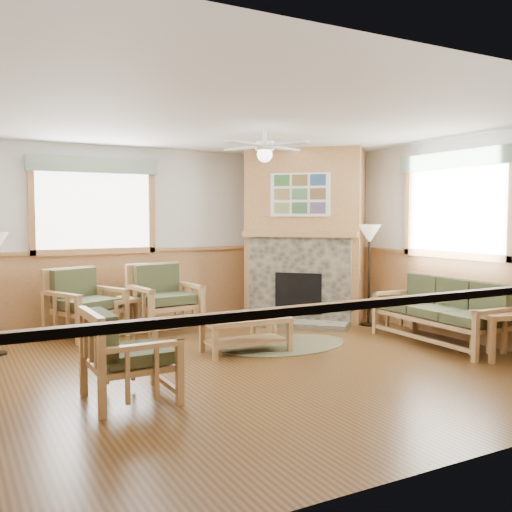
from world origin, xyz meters
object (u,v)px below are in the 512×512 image
floor_lamp_right (369,275)px  footstool (271,327)px  end_table_sofa (499,336)px  armchair_left (130,355)px  armchair_back_right (165,298)px  end_table_chairs (120,316)px  armchair_back_left (86,303)px  coffee_table (246,335)px  sofa (441,311)px

floor_lamp_right → footstool: bearing=-173.9°
end_table_sofa → floor_lamp_right: size_ratio=0.35×
armchair_left → floor_lamp_right: size_ratio=0.54×
armchair_left → floor_lamp_right: (4.18, 1.74, 0.35)m
armchair_back_right → end_table_chairs: bearing=162.6°
footstool → floor_lamp_right: (1.82, 0.19, 0.59)m
end_table_sofa → end_table_chairs: bearing=134.6°
armchair_back_left → floor_lamp_right: 4.13m
armchair_left → footstool: (2.36, 1.55, -0.23)m
coffee_table → end_table_sofa: (2.42, -1.70, 0.06)m
end_table_sofa → sofa: bearing=90.0°
sofa → armchair_left: bearing=-83.9°
armchair_left → end_table_chairs: size_ratio=1.66×
armchair_back_left → end_table_sofa: (3.94, -3.53, -0.20)m
sofa → coffee_table: (-2.42, 0.81, -0.21)m
end_table_sofa → footstool: size_ratio=1.29×
coffee_table → end_table_chairs: (-1.06, 1.82, 0.04)m
armchair_back_left → floor_lamp_right: size_ratio=0.61×
end_table_chairs → sofa: bearing=-37.1°
coffee_table → footstool: size_ratio=2.50×
armchair_back_left → footstool: armchair_back_left is taller
coffee_table → floor_lamp_right: 2.56m
end_table_chairs → footstool: end_table_chairs is taller
armchair_back_left → armchair_back_right: (1.09, -0.13, 0.01)m
end_table_chairs → armchair_back_left: bearing=179.0°
sofa → armchair_back_right: armchair_back_right is taller
sofa → end_table_sofa: size_ratio=3.40×
armchair_back_left → floor_lamp_right: floor_lamp_right is taller
footstool → end_table_sofa: bearing=-49.4°
armchair_back_right → armchair_left: bearing=-121.7°
armchair_back_right → footstool: (1.03, -1.28, -0.30)m
armchair_back_left → coffee_table: armchair_back_left is taller
sofa → floor_lamp_right: floor_lamp_right is taller
armchair_back_right → armchair_left: armchair_back_right is taller
coffee_table → end_table_sofa: 2.96m
armchair_back_right → coffee_table: (0.43, -1.70, -0.27)m
armchair_back_right → end_table_sofa: 4.44m
armchair_back_left → coffee_table: (1.52, -1.83, -0.26)m
armchair_left → end_table_chairs: 3.03m
end_table_chairs → footstool: (1.66, -1.40, -0.07)m
sofa → floor_lamp_right: 1.47m
end_table_sofa → floor_lamp_right: bearing=90.0°
armchair_left → end_table_sofa: armchair_left is taller
armchair_left → footstool: size_ratio=1.98×
armchair_back_left → armchair_back_right: 1.10m
armchair_left → coffee_table: size_ratio=0.79×
coffee_table → end_table_chairs: bearing=123.7°
armchair_back_right → floor_lamp_right: (2.85, -1.08, 0.29)m
armchair_back_left → end_table_sofa: armchair_back_left is taller
armchair_back_left → end_table_chairs: (0.46, -0.01, -0.22)m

